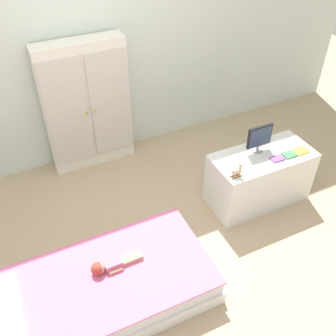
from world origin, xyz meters
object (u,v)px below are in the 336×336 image
object	(u,v)px
tv_monitor	(260,137)
book_green	(289,155)
wardrobe	(87,106)
tv_stand	(259,178)
bed	(97,292)
rocking_horse_toy	(238,170)
doll	(107,266)
book_purple	(277,159)
book_yellow	(301,151)

from	to	relation	value
tv_monitor	book_green	world-z (taller)	tv_monitor
wardrobe	tv_stand	size ratio (longest dim) A/B	1.43
bed	rocking_horse_toy	xyz separation A→B (m)	(1.35, 0.28, 0.47)
rocking_horse_toy	book_green	bearing A→B (deg)	3.85
doll	rocking_horse_toy	xyz separation A→B (m)	(1.23, 0.22, 0.30)
tv_stand	book_green	size ratio (longest dim) A/B	7.85
doll	tv_stand	bearing A→B (deg)	12.54
doll	book_green	size ratio (longest dim) A/B	3.29
rocking_horse_toy	book_purple	bearing A→B (deg)	4.98
bed	book_green	size ratio (longest dim) A/B	14.36
bed	rocking_horse_toy	world-z (taller)	rocking_horse_toy
bed	book_yellow	xyz separation A→B (m)	(2.05, 0.32, 0.41)
bed	rocking_horse_toy	size ratio (longest dim) A/B	13.37
wardrobe	bed	bearing A→B (deg)	-106.30
tv_monitor	book_green	distance (m)	0.31
bed	wardrobe	bearing A→B (deg)	73.70
bed	book_green	world-z (taller)	book_green
doll	rocking_horse_toy	bearing A→B (deg)	10.03
tv_monitor	book_yellow	distance (m)	0.42
tv_monitor	book_yellow	world-z (taller)	tv_monitor
tv_monitor	book_yellow	size ratio (longest dim) A/B	1.91
tv_stand	rocking_horse_toy	xyz separation A→B (m)	(-0.37, -0.14, 0.33)
bed	rocking_horse_toy	bearing A→B (deg)	11.92
wardrobe	tv_stand	bearing A→B (deg)	-45.84
doll	tv_monitor	world-z (taller)	tv_monitor
doll	wardrobe	size ratio (longest dim) A/B	0.29
tv_monitor	rocking_horse_toy	bearing A→B (deg)	-148.98
doll	book_green	distance (m)	1.84
tv_monitor	book_purple	distance (m)	0.24
tv_stand	tv_monitor	world-z (taller)	tv_monitor
tv_stand	rocking_horse_toy	size ratio (longest dim) A/B	7.31
rocking_horse_toy	bed	bearing A→B (deg)	-168.08
tv_monitor	book_purple	size ratio (longest dim) A/B	2.21
book_purple	book_green	bearing A→B (deg)	0.00
bed	tv_stand	distance (m)	1.78
bed	book_green	distance (m)	1.99
doll	tv_monitor	distance (m)	1.69
bed	wardrobe	world-z (taller)	wardrobe
rocking_horse_toy	book_purple	size ratio (longest dim) A/B	1.07
bed	doll	xyz separation A→B (m)	(0.12, 0.07, 0.17)
book_purple	book_yellow	xyz separation A→B (m)	(0.26, 0.00, -0.00)
doll	tv_stand	xyz separation A→B (m)	(1.60, 0.36, -0.03)
bed	book_yellow	size ratio (longest dim) A/B	12.40
book_purple	book_yellow	world-z (taller)	book_purple
rocking_horse_toy	book_green	xyz separation A→B (m)	(0.57, 0.04, -0.05)
book_purple	tv_stand	bearing A→B (deg)	124.89
tv_monitor	book_green	bearing A→B (deg)	-39.07
doll	tv_stand	size ratio (longest dim) A/B	0.42
tv_stand	rocking_horse_toy	world-z (taller)	rocking_horse_toy
rocking_horse_toy	wardrobe	bearing A→B (deg)	121.34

